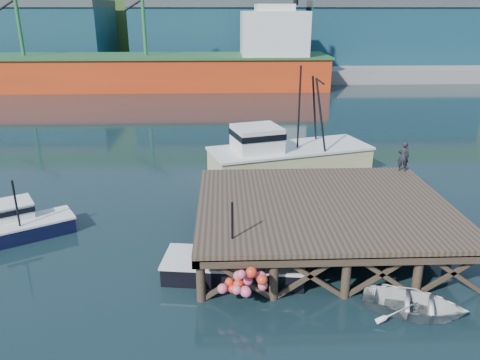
{
  "coord_description": "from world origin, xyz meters",
  "views": [
    {
      "loc": [
        0.74,
        -20.44,
        10.83
      ],
      "look_at": [
        1.58,
        2.0,
        2.58
      ],
      "focal_mm": 35.0,
      "sensor_mm": 36.0,
      "label": 1
    }
  ],
  "objects_px": {
    "trawler": "(286,153)",
    "dinghy": "(414,304)",
    "boat_black": "(235,260)",
    "boat_navy": "(18,224)",
    "dockworker": "(403,156)"
  },
  "relations": [
    {
      "from": "trawler",
      "to": "dinghy",
      "type": "distance_m",
      "value": 16.3
    },
    {
      "from": "dinghy",
      "to": "boat_black",
      "type": "bearing_deg",
      "value": 87.39
    },
    {
      "from": "boat_navy",
      "to": "trawler",
      "type": "distance_m",
      "value": 17.26
    },
    {
      "from": "boat_black",
      "to": "dockworker",
      "type": "distance_m",
      "value": 12.3
    },
    {
      "from": "dockworker",
      "to": "boat_black",
      "type": "bearing_deg",
      "value": 50.4
    },
    {
      "from": "boat_navy",
      "to": "dinghy",
      "type": "distance_m",
      "value": 18.81
    },
    {
      "from": "trawler",
      "to": "dinghy",
      "type": "xyz_separation_m",
      "value": [
        2.76,
        -16.03,
        -1.13
      ]
    },
    {
      "from": "dinghy",
      "to": "dockworker",
      "type": "height_order",
      "value": "dockworker"
    },
    {
      "from": "boat_black",
      "to": "dockworker",
      "type": "xyz_separation_m",
      "value": [
        9.73,
        7.16,
        2.3
      ]
    },
    {
      "from": "trawler",
      "to": "dockworker",
      "type": "xyz_separation_m",
      "value": [
        5.81,
        -5.83,
        1.47
      ]
    },
    {
      "from": "dinghy",
      "to": "boat_navy",
      "type": "bearing_deg",
      "value": 90.0
    },
    {
      "from": "boat_navy",
      "to": "dockworker",
      "type": "relative_size",
      "value": 3.13
    },
    {
      "from": "trawler",
      "to": "boat_navy",
      "type": "bearing_deg",
      "value": -164.68
    },
    {
      "from": "boat_navy",
      "to": "dockworker",
      "type": "height_order",
      "value": "dockworker"
    },
    {
      "from": "boat_black",
      "to": "trawler",
      "type": "bearing_deg",
      "value": 80.4
    }
  ]
}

